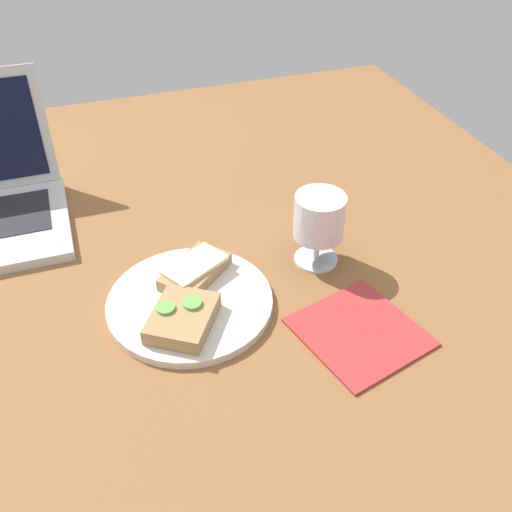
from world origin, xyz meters
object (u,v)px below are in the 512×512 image
Objects in this scene: sandwich_with_cucumber at (183,318)px; napkin at (359,332)px; wine_glass at (319,220)px; plate at (190,302)px; sandwich_with_cheese at (195,270)px.

sandwich_with_cucumber reaches higher than napkin.
plate is at bearing -170.07° from wine_glass.
sandwich_with_cheese reaches higher than napkin.
sandwich_with_cucumber is (-2.03, -4.56, 1.86)cm from plate.
napkin is (18.67, -17.46, -2.27)cm from sandwich_with_cheese.
napkin is at bearing -20.08° from sandwich_with_cucumber.
wine_glass is at bearing 87.46° from napkin.
napkin is (20.70, -12.87, -0.43)cm from plate.
wine_glass reaches higher than sandwich_with_cucumber.
sandwich_with_cucumber is 25.45cm from wine_glass.
sandwich_with_cucumber reaches higher than plate.
napkin is at bearing -92.54° from wine_glass.
sandwich_with_cheese reaches higher than plate.
sandwich_with_cheese is 1.04× the size of wine_glass.
wine_glass is at bearing 9.93° from plate.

